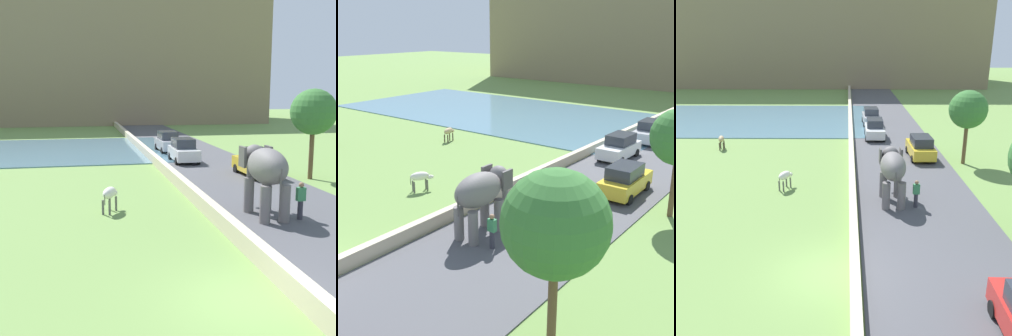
% 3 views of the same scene
% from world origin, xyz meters
% --- Properties ---
extents(road_surface, '(7.00, 120.00, 0.06)m').
position_xyz_m(road_surface, '(5.00, 20.00, 0.03)').
color(road_surface, '#4C4C51').
rests_on(road_surface, ground).
extents(barrier_wall, '(0.40, 110.00, 0.67)m').
position_xyz_m(barrier_wall, '(1.20, 18.00, 0.34)').
color(barrier_wall, beige).
rests_on(barrier_wall, ground).
extents(lake, '(36.00, 18.00, 0.08)m').
position_xyz_m(lake, '(-14.00, 30.78, 0.04)').
color(lake, slate).
rests_on(lake, ground).
extents(elephant, '(1.41, 3.47, 2.99)m').
position_xyz_m(elephant, '(3.42, 7.23, 2.04)').
color(elephant, slate).
rests_on(elephant, ground).
extents(person_beside_elephant, '(0.36, 0.22, 1.63)m').
position_xyz_m(person_beside_elephant, '(4.68, 6.38, 0.87)').
color(person_beside_elephant, '#33333D').
rests_on(person_beside_elephant, ground).
extents(car_silver, '(1.87, 4.04, 1.80)m').
position_xyz_m(car_silver, '(3.42, 28.05, 0.90)').
color(car_silver, '#B7B7BC').
rests_on(car_silver, ground).
extents(car_yellow, '(1.84, 4.03, 1.80)m').
position_xyz_m(car_yellow, '(6.58, 15.76, 0.90)').
color(car_yellow, gold).
rests_on(car_yellow, ground).
extents(car_white, '(1.84, 4.02, 1.80)m').
position_xyz_m(car_white, '(3.43, 22.14, 0.90)').
color(car_white, white).
rests_on(car_white, ground).
extents(cow_white, '(0.91, 1.39, 1.15)m').
position_xyz_m(cow_white, '(-2.96, 9.22, 0.84)').
color(cow_white, silver).
rests_on(cow_white, ground).
extents(cow_tan, '(0.67, 1.42, 1.15)m').
position_xyz_m(cow_tan, '(-9.69, 18.26, 0.84)').
color(cow_tan, tan).
rests_on(cow_tan, ground).
extents(tree_near, '(3.12, 3.12, 5.46)m').
position_xyz_m(tree_near, '(9.68, 3.11, 3.88)').
color(tree_near, brown).
rests_on(tree_near, ground).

